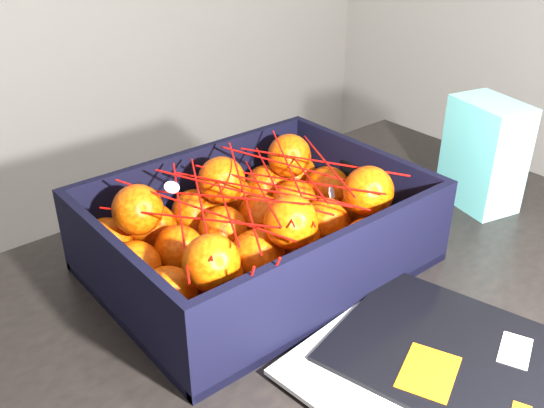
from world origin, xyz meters
TOP-DOWN VIEW (x-y plane):
  - table at (0.19, 0.29)m, footprint 1.21×0.81m
  - magazine_stack at (0.23, 0.12)m, footprint 0.32×0.32m
  - produce_crate at (0.21, 0.43)m, footprint 0.43×0.32m
  - clementine_heap at (0.21, 0.43)m, footprint 0.41×0.30m
  - mesh_net at (0.20, 0.42)m, footprint 0.36×0.29m
  - retail_carton at (0.60, 0.34)m, footprint 0.10×0.13m

SIDE VIEW (x-z plane):
  - table at x=0.19m, z-range 0.28..1.03m
  - magazine_stack at x=0.23m, z-range 0.75..0.77m
  - produce_crate at x=0.21m, z-range 0.73..0.85m
  - clementine_heap at x=0.21m, z-range 0.74..0.87m
  - retail_carton at x=0.60m, z-range 0.75..0.93m
  - mesh_net at x=0.20m, z-range 0.82..0.92m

